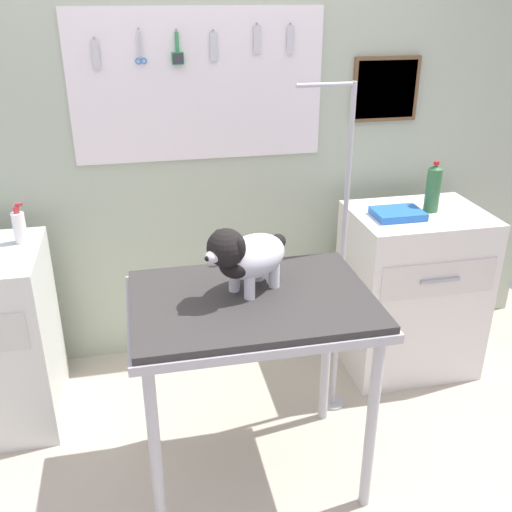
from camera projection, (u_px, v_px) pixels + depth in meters
ground at (247, 512)px, 2.38m from camera, size 4.40×4.00×0.04m
rear_wall_panel at (198, 151)px, 3.03m from camera, size 4.00×0.11×2.30m
grooming_table at (252, 318)px, 2.24m from camera, size 0.94×0.66×0.87m
grooming_arm at (339, 274)px, 2.66m from camera, size 0.30×0.11×1.60m
dog at (246, 256)px, 2.17m from camera, size 0.38×0.31×0.29m
cabinet_right at (410, 291)px, 3.14m from camera, size 0.68×0.54×0.90m
pump_bottle_white at (19, 227)px, 2.63m from camera, size 0.06×0.06×0.19m
soda_bottle at (433, 188)px, 2.92m from camera, size 0.07×0.07×0.26m
supply_tray at (398, 214)px, 2.88m from camera, size 0.24×0.18×0.04m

